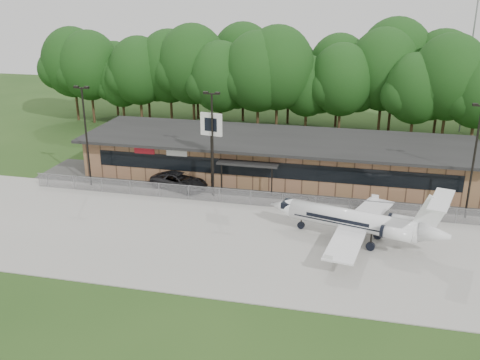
% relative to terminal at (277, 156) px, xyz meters
% --- Properties ---
extents(ground, '(160.00, 160.00, 0.00)m').
position_rel_terminal_xyz_m(ground, '(0.00, -23.94, -2.18)').
color(ground, '#214016').
rests_on(ground, ground).
extents(apron, '(64.00, 18.00, 0.08)m').
position_rel_terminal_xyz_m(apron, '(0.00, -15.94, -2.14)').
color(apron, '#9E9B93').
rests_on(apron, ground).
extents(parking_lot, '(50.00, 9.00, 0.06)m').
position_rel_terminal_xyz_m(parking_lot, '(0.00, -4.44, -2.15)').
color(parking_lot, '#383835').
rests_on(parking_lot, ground).
extents(terminal, '(41.00, 11.65, 4.30)m').
position_rel_terminal_xyz_m(terminal, '(0.00, 0.00, 0.00)').
color(terminal, brown).
rests_on(terminal, ground).
extents(fence, '(46.00, 0.04, 1.52)m').
position_rel_terminal_xyz_m(fence, '(0.00, -8.94, -1.40)').
color(fence, gray).
rests_on(fence, ground).
extents(treeline, '(72.00, 12.00, 15.00)m').
position_rel_terminal_xyz_m(treeline, '(0.00, 18.06, 5.32)').
color(treeline, '#143D13').
rests_on(treeline, ground).
extents(radio_mast, '(0.20, 0.20, 25.00)m').
position_rel_terminal_xyz_m(radio_mast, '(22.00, 24.06, 10.32)').
color(radio_mast, gray).
rests_on(radio_mast, ground).
extents(light_pole_left, '(1.55, 0.30, 10.23)m').
position_rel_terminal_xyz_m(light_pole_left, '(-18.00, -7.44, 3.80)').
color(light_pole_left, black).
rests_on(light_pole_left, ground).
extents(light_pole_mid, '(1.55, 0.30, 10.23)m').
position_rel_terminal_xyz_m(light_pole_mid, '(-5.00, -7.44, 3.80)').
color(light_pole_mid, black).
rests_on(light_pole_mid, ground).
extents(light_pole_right, '(1.55, 0.30, 10.23)m').
position_rel_terminal_xyz_m(light_pole_right, '(18.00, -7.44, 3.80)').
color(light_pole_right, black).
rests_on(light_pole_right, ground).
extents(business_jet, '(14.56, 13.08, 4.93)m').
position_rel_terminal_xyz_m(business_jet, '(8.90, -14.31, -0.41)').
color(business_jet, white).
rests_on(business_jet, ground).
extents(suv, '(6.46, 4.31, 1.65)m').
position_rel_terminal_xyz_m(suv, '(-8.88, -6.23, -1.35)').
color(suv, '#2A292C').
rests_on(suv, ground).
extents(pole_sign, '(2.15, 0.60, 8.18)m').
position_rel_terminal_xyz_m(pole_sign, '(-5.17, -7.14, 4.08)').
color(pole_sign, black).
rests_on(pole_sign, ground).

